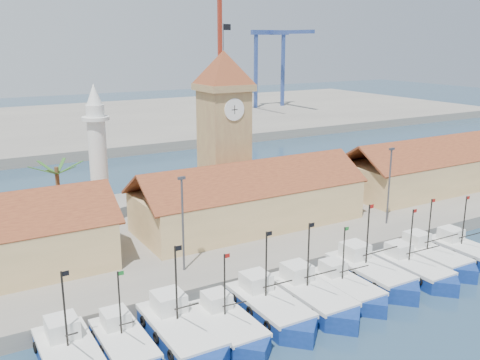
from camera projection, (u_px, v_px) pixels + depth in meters
ground at (369, 307)px, 46.24m from camera, size 400.00×400.00×0.00m
quay at (232, 220)px, 66.08m from camera, size 140.00×32.00×1.50m
terminal at (68, 125)px, 137.80m from camera, size 240.00×80.00×2.00m
boat_1 at (126, 347)px, 38.86m from camera, size 3.24×8.89×6.72m
boat_2 at (183, 335)px, 40.24m from camera, size 3.91×10.71×8.10m
boat_3 at (230, 328)px, 41.49m from camera, size 3.34×9.15×6.93m
boat_4 at (272, 309)px, 44.11m from camera, size 3.73×10.23×7.74m
boat_5 at (314, 299)px, 45.90m from camera, size 3.77×10.34×7.82m
boat_6 at (348, 290)px, 47.83m from camera, size 3.25×8.90×6.74m
boat_7 at (372, 275)px, 50.58m from camera, size 3.83×10.50×7.94m
boat_8 at (415, 271)px, 51.70m from camera, size 3.42×9.38×7.10m
boat_9 at (433, 259)px, 54.43m from camera, size 3.51×9.62×7.28m
boat_10 at (468, 253)px, 55.86m from camera, size 3.44×9.43×7.13m
hall_center at (249, 203)px, 61.92m from camera, size 27.04×10.13×7.61m
hall_right at (437, 170)px, 77.55m from camera, size 31.20×10.13×7.61m
clock_tower at (224, 128)px, 64.90m from camera, size 5.80×5.80×22.70m
minaret at (98, 156)px, 59.81m from camera, size 3.00×3.00×16.30m
palm_tree at (59, 197)px, 56.59m from camera, size 5.60×5.03×8.39m
lamp_posts at (294, 200)px, 54.86m from camera, size 80.70×0.25×9.03m
crane_red_right at (222, 18)px, 145.99m from camera, size 1.00×34.33×46.75m
gantry at (276, 48)px, 160.44m from camera, size 13.00×22.00×23.20m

